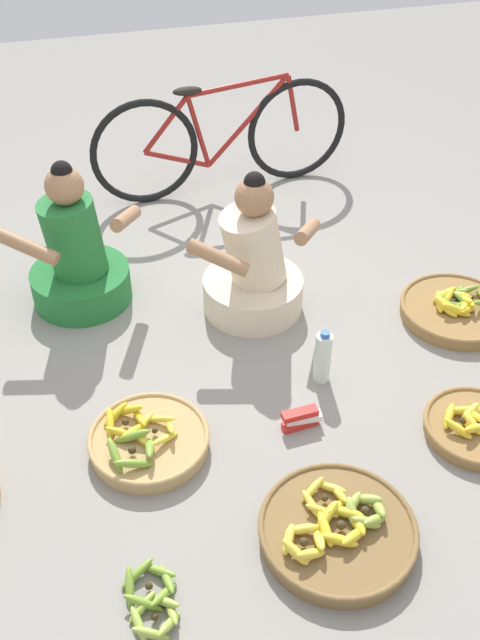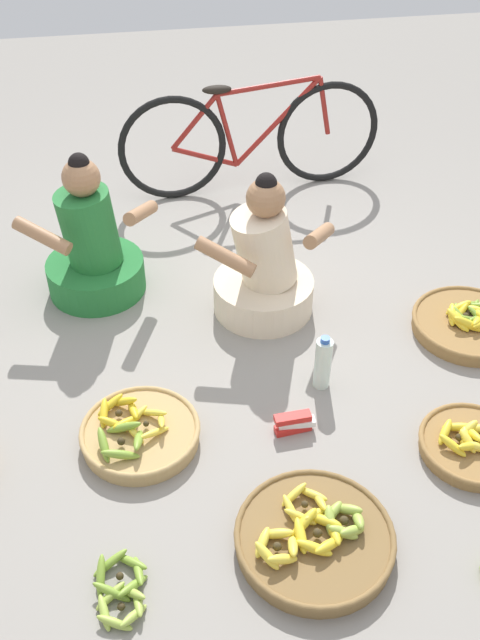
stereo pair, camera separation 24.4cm
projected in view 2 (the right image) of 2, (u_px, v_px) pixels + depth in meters
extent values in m
plane|color=gray|center=(233.00, 349.00, 3.50)|extent=(10.00, 10.00, 0.00)
cylinder|color=beige|center=(263.00, 294.00, 3.70)|extent=(0.52, 0.52, 0.18)
cylinder|color=beige|center=(264.00, 248.00, 3.51)|extent=(0.40, 0.35, 0.44)
sphere|color=#9E704C|center=(266.00, 198.00, 3.34)|extent=(0.19, 0.19, 0.19)
sphere|color=black|center=(266.00, 184.00, 3.29)|extent=(0.10, 0.10, 0.10)
cylinder|color=#9E704C|center=(226.00, 257.00, 3.32)|extent=(0.29, 0.23, 0.16)
cylinder|color=#9E704C|center=(319.00, 236.00, 3.46)|extent=(0.23, 0.29, 0.16)
cylinder|color=#237233|center=(97.00, 275.00, 3.83)|extent=(0.52, 0.52, 0.18)
cylinder|color=#237233|center=(89.00, 228.00, 3.64)|extent=(0.37, 0.35, 0.43)
sphere|color=#9E704C|center=(81.00, 178.00, 3.46)|extent=(0.19, 0.19, 0.19)
sphere|color=black|center=(79.00, 163.00, 3.41)|extent=(0.10, 0.10, 0.10)
cylinder|color=#9E704C|center=(42.00, 236.00, 3.44)|extent=(0.30, 0.22, 0.16)
cylinder|color=#9E704C|center=(141.00, 213.00, 3.60)|extent=(0.20, 0.31, 0.16)
torus|color=black|center=(173.00, 149.00, 4.44)|extent=(0.69, 0.08, 0.68)
torus|color=black|center=(328.00, 133.00, 4.61)|extent=(0.69, 0.08, 0.68)
cylinder|color=maroon|center=(277.00, 122.00, 4.48)|extent=(0.55, 0.06, 0.55)
cylinder|color=maroon|center=(227.00, 131.00, 4.44)|extent=(0.15, 0.04, 0.49)
cylinder|color=maroon|center=(269.00, 86.00, 4.32)|extent=(0.65, 0.07, 0.08)
cylinder|color=maroon|center=(205.00, 157.00, 4.52)|extent=(0.42, 0.05, 0.18)
cylinder|color=maroon|center=(194.00, 122.00, 4.36)|extent=(0.32, 0.05, 0.35)
cylinder|color=maroon|center=(324.00, 106.00, 4.49)|extent=(0.11, 0.04, 0.38)
ellipsoid|color=black|center=(217.00, 90.00, 4.26)|extent=(0.18, 0.08, 0.05)
cylinder|color=olive|center=(472.00, 447.00, 2.98)|extent=(0.44, 0.44, 0.05)
torus|color=olive|center=(474.00, 443.00, 2.97)|extent=(0.46, 0.46, 0.02)
ellipsoid|color=yellow|center=(477.00, 428.00, 2.99)|extent=(0.12, 0.09, 0.07)
ellipsoid|color=yellow|center=(468.00, 429.00, 2.98)|extent=(0.12, 0.08, 0.08)
ellipsoid|color=yellow|center=(464.00, 436.00, 2.96)|extent=(0.08, 0.12, 0.06)
ellipsoid|color=yellow|center=(468.00, 441.00, 2.93)|extent=(0.07, 0.12, 0.08)
ellipsoid|color=yellow|center=(478.00, 447.00, 2.92)|extent=(0.12, 0.07, 0.06)
sphere|color=#382D19|center=(477.00, 437.00, 2.95)|extent=(0.03, 0.03, 0.03)
ellipsoid|color=yellow|center=(472.00, 434.00, 2.96)|extent=(0.05, 0.14, 0.08)
ellipsoid|color=yellow|center=(458.00, 427.00, 3.00)|extent=(0.14, 0.08, 0.06)
ellipsoid|color=yellow|center=(445.00, 432.00, 2.98)|extent=(0.12, 0.13, 0.07)
ellipsoid|color=yellow|center=(453.00, 445.00, 2.92)|extent=(0.12, 0.13, 0.08)
ellipsoid|color=yellow|center=(469.00, 446.00, 2.91)|extent=(0.14, 0.07, 0.09)
sphere|color=#382D19|center=(459.00, 437.00, 2.95)|extent=(0.03, 0.03, 0.03)
cylinder|color=tan|center=(141.00, 435.00, 3.03)|extent=(0.50, 0.50, 0.07)
torus|color=tan|center=(140.00, 429.00, 3.01)|extent=(0.51, 0.51, 0.02)
ellipsoid|color=yellow|center=(161.00, 421.00, 3.00)|extent=(0.03, 0.14, 0.09)
ellipsoid|color=yellow|center=(152.00, 413.00, 3.04)|extent=(0.14, 0.10, 0.07)
ellipsoid|color=yellow|center=(135.00, 417.00, 3.03)|extent=(0.13, 0.12, 0.05)
ellipsoid|color=yellow|center=(133.00, 432.00, 2.97)|extent=(0.10, 0.14, 0.05)
ellipsoid|color=yellow|center=(154.00, 433.00, 2.96)|extent=(0.14, 0.10, 0.06)
sphere|color=#382D19|center=(146.00, 424.00, 3.00)|extent=(0.03, 0.03, 0.03)
ellipsoid|color=gold|center=(133.00, 410.00, 3.06)|extent=(0.06, 0.15, 0.06)
ellipsoid|color=gold|center=(124.00, 402.00, 3.08)|extent=(0.14, 0.09, 0.09)
ellipsoid|color=gold|center=(110.00, 405.00, 3.07)|extent=(0.14, 0.11, 0.08)
ellipsoid|color=gold|center=(104.00, 413.00, 3.04)|extent=(0.05, 0.15, 0.08)
ellipsoid|color=gold|center=(113.00, 424.00, 2.99)|extent=(0.15, 0.09, 0.07)
ellipsoid|color=gold|center=(127.00, 422.00, 3.01)|extent=(0.14, 0.10, 0.06)
sphere|color=#382D19|center=(119.00, 413.00, 3.04)|extent=(0.03, 0.03, 0.03)
ellipsoid|color=olive|center=(138.00, 440.00, 2.91)|extent=(0.06, 0.17, 0.09)
ellipsoid|color=olive|center=(124.00, 427.00, 2.97)|extent=(0.17, 0.07, 0.09)
ellipsoid|color=olive|center=(104.00, 445.00, 2.89)|extent=(0.06, 0.17, 0.09)
ellipsoid|color=olive|center=(120.00, 454.00, 2.86)|extent=(0.17, 0.05, 0.08)
sphere|color=#382D19|center=(121.00, 441.00, 2.92)|extent=(0.03, 0.03, 0.03)
cylinder|color=olive|center=(469.00, 326.00, 3.59)|extent=(0.56, 0.56, 0.06)
torus|color=olive|center=(470.00, 321.00, 3.57)|extent=(0.58, 0.58, 0.02)
ellipsoid|color=olive|center=(473.00, 309.00, 3.61)|extent=(0.12, 0.13, 0.05)
ellipsoid|color=olive|center=(478.00, 317.00, 3.55)|extent=(0.09, 0.15, 0.08)
ellipsoid|color=olive|center=(480.00, 313.00, 3.58)|extent=(0.06, 0.13, 0.07)
ellipsoid|color=olive|center=(471.00, 306.00, 3.61)|extent=(0.12, 0.10, 0.08)
ellipsoid|color=olive|center=(464.00, 306.00, 3.62)|extent=(0.13, 0.03, 0.06)
ellipsoid|color=olive|center=(456.00, 312.00, 3.59)|extent=(0.07, 0.13, 0.05)
ellipsoid|color=olive|center=(460.00, 316.00, 3.55)|extent=(0.07, 0.13, 0.07)
ellipsoid|color=olive|center=(470.00, 320.00, 3.53)|extent=(0.13, 0.06, 0.07)
ellipsoid|color=olive|center=(477.00, 319.00, 3.54)|extent=(0.13, 0.08, 0.07)
sphere|color=#382D19|center=(468.00, 313.00, 3.58)|extent=(0.03, 0.03, 0.03)
ellipsoid|color=yellow|center=(478.00, 313.00, 3.56)|extent=(0.04, 0.15, 0.09)
ellipsoid|color=yellow|center=(470.00, 309.00, 3.59)|extent=(0.14, 0.13, 0.08)
ellipsoid|color=yellow|center=(459.00, 308.00, 3.60)|extent=(0.15, 0.06, 0.08)
ellipsoid|color=yellow|center=(452.00, 315.00, 3.56)|extent=(0.09, 0.15, 0.07)
ellipsoid|color=yellow|center=(457.00, 320.00, 3.52)|extent=(0.10, 0.15, 0.09)
ellipsoid|color=yellow|center=(467.00, 323.00, 3.50)|extent=(0.15, 0.09, 0.09)
ellipsoid|color=yellow|center=(478.00, 320.00, 3.52)|extent=(0.13, 0.13, 0.08)
sphere|color=#382D19|center=(466.00, 316.00, 3.55)|extent=(0.04, 0.04, 0.04)
ellipsoid|color=gold|center=(473.00, 312.00, 3.58)|extent=(0.13, 0.11, 0.07)
ellipsoid|color=gold|center=(461.00, 313.00, 3.56)|extent=(0.12, 0.11, 0.09)
ellipsoid|color=gold|center=(461.00, 321.00, 3.52)|extent=(0.06, 0.14, 0.07)
ellipsoid|color=gold|center=(471.00, 326.00, 3.49)|extent=(0.14, 0.09, 0.06)
sphere|color=#382D19|center=(471.00, 319.00, 3.54)|extent=(0.03, 0.03, 0.03)
cylinder|color=brown|center=(314.00, 540.00, 2.63)|extent=(0.59, 0.59, 0.06)
torus|color=brown|center=(315.00, 535.00, 2.61)|extent=(0.60, 0.60, 0.02)
ellipsoid|color=#9EB747|center=(358.00, 519.00, 2.63)|extent=(0.05, 0.13, 0.08)
ellipsoid|color=#9EB747|center=(348.00, 509.00, 2.66)|extent=(0.13, 0.10, 0.07)
ellipsoid|color=#9EB747|center=(332.00, 513.00, 2.65)|extent=(0.12, 0.11, 0.06)
ellipsoid|color=#9EB747|center=(330.00, 521.00, 2.62)|extent=(0.05, 0.13, 0.08)
ellipsoid|color=#9EB747|center=(343.00, 532.00, 2.58)|extent=(0.13, 0.08, 0.08)
ellipsoid|color=#9EB747|center=(352.00, 531.00, 2.59)|extent=(0.13, 0.08, 0.08)
sphere|color=#382D19|center=(344.00, 521.00, 2.63)|extent=(0.03, 0.03, 0.03)
ellipsoid|color=yellow|center=(320.00, 500.00, 2.70)|extent=(0.04, 0.14, 0.07)
ellipsoid|color=yellow|center=(312.00, 494.00, 2.73)|extent=(0.12, 0.12, 0.05)
ellipsoid|color=yellow|center=(294.00, 494.00, 2.72)|extent=(0.13, 0.09, 0.06)
ellipsoid|color=yellow|center=(291.00, 510.00, 2.67)|extent=(0.06, 0.14, 0.06)
ellipsoid|color=yellow|center=(300.00, 517.00, 2.65)|extent=(0.13, 0.10, 0.06)
ellipsoid|color=yellow|center=(316.00, 514.00, 2.65)|extent=(0.13, 0.10, 0.07)
sphere|color=#382D19|center=(305.00, 504.00, 2.69)|extent=(0.03, 0.03, 0.03)
ellipsoid|color=yellow|center=(293.00, 546.00, 2.54)|extent=(0.06, 0.13, 0.08)
ellipsoid|color=yellow|center=(277.00, 534.00, 2.59)|extent=(0.13, 0.06, 0.06)
ellipsoid|color=yellow|center=(263.00, 542.00, 2.56)|extent=(0.10, 0.13, 0.06)
ellipsoid|color=yellow|center=(267.00, 556.00, 2.51)|extent=(0.11, 0.12, 0.09)
ellipsoid|color=yellow|center=(283.00, 559.00, 2.50)|extent=(0.13, 0.05, 0.08)
sphere|color=#382D19|center=(277.00, 547.00, 2.54)|extent=(0.03, 0.03, 0.03)
ellipsoid|color=yellow|center=(334.00, 531.00, 2.59)|extent=(0.04, 0.14, 0.07)
ellipsoid|color=yellow|center=(324.00, 521.00, 2.63)|extent=(0.14, 0.12, 0.07)
ellipsoid|color=yellow|center=(304.00, 522.00, 2.62)|extent=(0.14, 0.12, 0.08)
ellipsoid|color=yellow|center=(301.00, 535.00, 2.58)|extent=(0.04, 0.14, 0.07)
ellipsoid|color=yellow|center=(314.00, 548.00, 2.54)|extent=(0.15, 0.10, 0.06)
ellipsoid|color=yellow|center=(329.00, 545.00, 2.55)|extent=(0.15, 0.10, 0.07)
sphere|color=#382D19|center=(317.00, 533.00, 2.59)|extent=(0.03, 0.03, 0.03)
ellipsoid|color=#9EB747|center=(138.00, 602.00, 2.45)|extent=(0.04, 0.14, 0.06)
ellipsoid|color=#9EB747|center=(132.00, 593.00, 2.47)|extent=(0.12, 0.12, 0.08)
ellipsoid|color=#9EB747|center=(110.00, 596.00, 2.47)|extent=(0.13, 0.11, 0.05)
ellipsoid|color=#9EB747|center=(104.00, 613.00, 2.42)|extent=(0.06, 0.14, 0.06)
ellipsoid|color=#9EB747|center=(115.00, 623.00, 2.39)|extent=(0.14, 0.08, 0.06)
ellipsoid|color=#9EB747|center=(134.00, 616.00, 2.41)|extent=(0.12, 0.12, 0.07)
sphere|color=#382D19|center=(121.00, 607.00, 2.44)|extent=(0.03, 0.03, 0.03)
ellipsoid|color=olive|center=(138.00, 571.00, 2.54)|extent=(0.05, 0.15, 0.07)
ellipsoid|color=olive|center=(131.00, 562.00, 2.57)|extent=(0.14, 0.12, 0.06)
ellipsoid|color=olive|center=(110.00, 563.00, 2.56)|extent=(0.15, 0.10, 0.07)
ellipsoid|color=olive|center=(101.00, 576.00, 2.52)|extent=(0.05, 0.15, 0.09)
ellipsoid|color=olive|center=(112.00, 592.00, 2.47)|extent=(0.15, 0.10, 0.08)
ellipsoid|color=olive|center=(133.00, 586.00, 2.49)|extent=(0.13, 0.12, 0.08)
sphere|color=#382D19|center=(120.00, 576.00, 2.52)|extent=(0.03, 0.03, 0.03)
cylinder|color=silver|center=(323.00, 364.00, 3.22)|extent=(0.08, 0.08, 0.26)
cylinder|color=#2D59B7|center=(325.00, 340.00, 3.13)|extent=(0.04, 0.04, 0.02)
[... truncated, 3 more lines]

